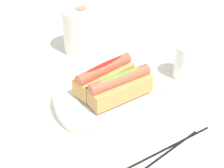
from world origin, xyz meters
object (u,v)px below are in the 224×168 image
at_px(water_glass, 186,63).
at_px(chopstick_far, 160,157).
at_px(paper_towel_roll, 82,30).
at_px(hotdog_front, 120,87).
at_px(hotdog_back, 104,76).
at_px(chopstick_near, 168,147).
at_px(serving_bowl, 112,97).

relative_size(water_glass, chopstick_far, 0.41).
bearing_deg(paper_towel_roll, hotdog_front, -100.94).
bearing_deg(hotdog_back, water_glass, -7.27).
relative_size(hotdog_back, chopstick_near, 0.71).
height_order(hotdog_back, paper_towel_roll, paper_towel_roll).
bearing_deg(paper_towel_roll, hotdog_back, -105.24).
bearing_deg(hotdog_front, paper_towel_roll, 79.06).
distance_m(serving_bowl, chopstick_far, 0.20).
height_order(water_glass, chopstick_far, water_glass).
height_order(water_glass, chopstick_near, water_glass).
relative_size(hotdog_front, hotdog_back, 0.97).
xyz_separation_m(serving_bowl, chopstick_near, (0.02, -0.18, -0.02)).
bearing_deg(water_glass, paper_towel_roll, 122.04).
distance_m(serving_bowl, hotdog_back, 0.05).
relative_size(serving_bowl, chopstick_near, 1.25).
xyz_separation_m(paper_towel_roll, chopstick_far, (-0.07, -0.46, -0.06)).
relative_size(hotdog_front, chopstick_near, 0.69).
bearing_deg(chopstick_far, hotdog_back, 79.50).
relative_size(paper_towel_roll, chopstick_far, 0.61).
bearing_deg(hotdog_front, chopstick_near, -84.16).
height_order(serving_bowl, chopstick_far, serving_bowl).
xyz_separation_m(hotdog_front, paper_towel_roll, (0.06, 0.29, 0.00)).
bearing_deg(serving_bowl, paper_towel_roll, 77.12).
height_order(hotdog_back, water_glass, hotdog_back).
bearing_deg(hotdog_back, hotdog_front, -81.55).
distance_m(hotdog_back, chopstick_near, 0.22).
bearing_deg(hotdog_back, paper_towel_roll, 74.76).
bearing_deg(chopstick_near, hotdog_front, 95.34).
height_order(hotdog_front, hotdog_back, same).
relative_size(paper_towel_roll, chopstick_near, 0.61).
xyz_separation_m(hotdog_front, hotdog_back, (-0.01, 0.05, 0.00)).
relative_size(hotdog_back, water_glass, 1.74).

